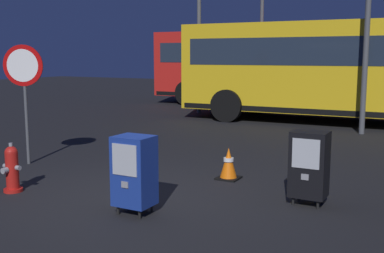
# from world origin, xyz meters

# --- Properties ---
(ground_plane) EXTENTS (60.00, 60.00, 0.00)m
(ground_plane) POSITION_xyz_m (0.00, 0.00, 0.00)
(ground_plane) COLOR black
(fire_hydrant) EXTENTS (0.33, 0.32, 0.75)m
(fire_hydrant) POSITION_xyz_m (-1.78, -0.62, 0.35)
(fire_hydrant) COLOR red
(fire_hydrant) RESTS_ON ground_plane
(newspaper_box_primary) EXTENTS (0.48, 0.42, 1.02)m
(newspaper_box_primary) POSITION_xyz_m (0.41, -0.57, 0.57)
(newspaper_box_primary) COLOR black
(newspaper_box_primary) RESTS_ON ground_plane
(newspaper_box_secondary) EXTENTS (0.48, 0.42, 1.02)m
(newspaper_box_secondary) POSITION_xyz_m (2.29, 0.87, 0.57)
(newspaper_box_secondary) COLOR black
(newspaper_box_secondary) RESTS_ON ground_plane
(stop_sign) EXTENTS (0.71, 0.31, 2.23)m
(stop_sign) POSITION_xyz_m (-3.02, 0.81, 1.60)
(stop_sign) COLOR #4C4F54
(stop_sign) RESTS_ON ground_plane
(traffic_cone) EXTENTS (0.36, 0.36, 0.53)m
(traffic_cone) POSITION_xyz_m (0.78, 1.59, 0.26)
(traffic_cone) COLOR black
(traffic_cone) RESTS_ON ground_plane
(bus_near) EXTENTS (10.58, 3.06, 3.00)m
(bus_near) POSITION_xyz_m (1.56, 9.23, 1.71)
(bus_near) COLOR gold
(bus_near) RESTS_ON ground_plane
(bus_far) EXTENTS (10.56, 2.98, 3.00)m
(bus_far) POSITION_xyz_m (-1.90, 12.96, 1.71)
(bus_far) COLOR red
(bus_far) RESTS_ON ground_plane
(street_light_far_left) EXTENTS (0.32, 0.32, 6.92)m
(street_light_far_left) POSITION_xyz_m (-2.56, 12.18, 4.02)
(street_light_far_left) COLOR #4C4F54
(street_light_far_left) RESTS_ON ground_plane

